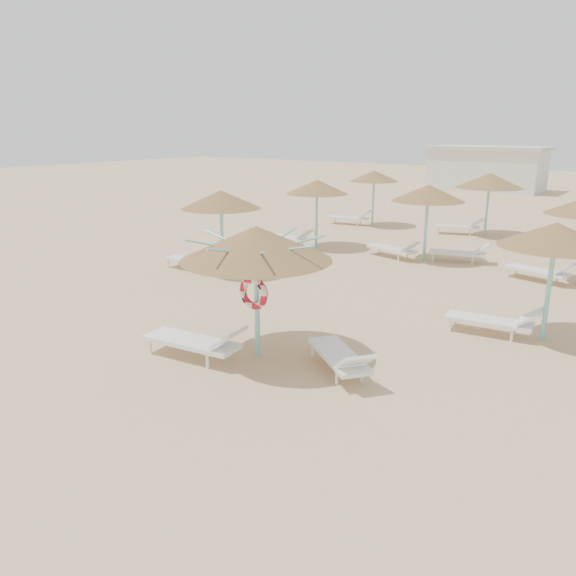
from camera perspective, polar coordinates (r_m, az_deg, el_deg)
The scene contains 6 objects.
ground at distance 12.04m, azimuth -3.00°, elevation -6.42°, with size 120.00×120.00×0.00m, color tan.
main_palapa at distance 11.15m, azimuth -3.27°, elevation 4.50°, with size 3.05×3.05×2.73m.
lounger_main_a at distance 11.63m, azimuth -9.19°, elevation -5.37°, with size 2.31×0.91×0.82m.
lounger_main_b at distance 10.89m, azimuth 5.45°, elevation -6.93°, with size 2.01×1.76×0.75m.
palapa_field at distance 20.10m, azimuth 24.26°, elevation 8.09°, with size 21.58×14.59×2.72m.
service_hut at distance 45.65m, azimuth 19.50°, elevation 11.41°, with size 8.40×4.40×3.25m.
Camera 1 is at (7.00, -8.66, 4.59)m, focal length 35.00 mm.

